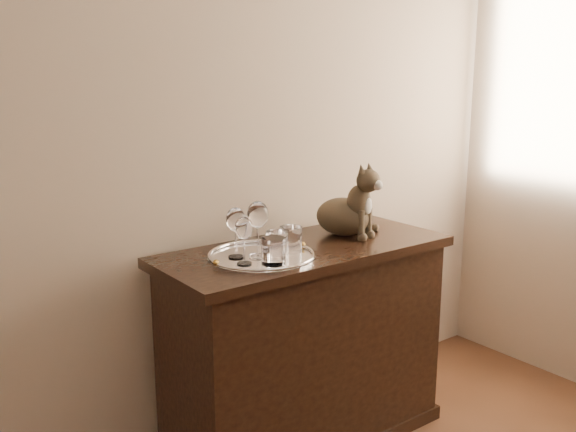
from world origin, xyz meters
The scene contains 10 objects.
wall_back centered at (0.00, 2.25, 1.35)m, with size 4.00×0.10×2.70m, color #C2AB91.
sideboard centered at (0.60, 1.94, 0.42)m, with size 1.20×0.50×0.85m, color black, non-canonical shape.
tray centered at (0.37, 1.91, 0.85)m, with size 0.40×0.40×0.01m, color white.
wine_glass_a centered at (0.28, 1.95, 0.95)m, with size 0.07×0.07×0.19m, color white, non-canonical shape.
wine_glass_c centered at (0.26, 1.87, 0.94)m, with size 0.07×0.07×0.17m, color white, non-canonical shape.
wine_glass_d centered at (0.35, 1.91, 0.96)m, with size 0.08×0.08×0.21m, color white, non-canonical shape.
tumbler_a centered at (0.41, 1.88, 0.90)m, with size 0.08×0.08×0.09m, color silver.
tumbler_b centered at (0.34, 1.80, 0.91)m, with size 0.09×0.09×0.10m, color silver.
tumbler_c centered at (0.49, 1.90, 0.91)m, with size 0.09×0.09×0.10m, color silver.
cat centered at (0.84, 1.99, 1.01)m, with size 0.31×0.29×0.31m, color brown, non-canonical shape.
Camera 1 is at (-0.93, 0.02, 1.53)m, focal length 40.00 mm.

